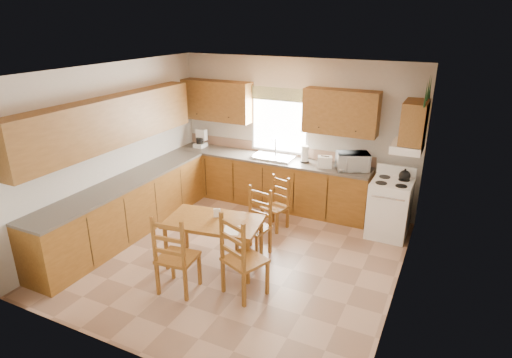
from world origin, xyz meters
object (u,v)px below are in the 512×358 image
at_px(chair_far_left, 253,224).
at_px(chair_near_right, 245,255).
at_px(stove, 389,209).
at_px(microwave, 353,162).
at_px(chair_near_left, 177,252).
at_px(chair_far_right, 275,204).
at_px(dining_table, 215,242).

bearing_deg(chair_far_left, chair_near_right, -60.58).
height_order(stove, chair_far_left, chair_far_left).
distance_m(microwave, chair_near_right, 2.84).
height_order(chair_near_left, chair_far_right, chair_near_left).
bearing_deg(chair_near_right, chair_near_left, 42.77).
relative_size(stove, chair_far_right, 1.04).
height_order(chair_near_right, chair_far_left, chair_near_right).
xyz_separation_m(stove, dining_table, (-2.07, -1.99, -0.10)).
height_order(stove, chair_near_left, chair_near_left).
height_order(microwave, chair_far_right, microwave).
distance_m(stove, chair_near_left, 3.49).
xyz_separation_m(dining_table, chair_near_left, (-0.10, -0.73, 0.20)).
xyz_separation_m(dining_table, chair_far_left, (0.37, 0.49, 0.15)).
bearing_deg(chair_far_left, microwave, 71.09).
relative_size(chair_near_right, chair_far_left, 1.12).
height_order(microwave, chair_near_left, microwave).
distance_m(microwave, chair_far_left, 2.13).
distance_m(stove, chair_far_left, 2.27).
distance_m(stove, chair_far_right, 1.84).
xyz_separation_m(chair_near_left, chair_far_left, (0.48, 1.22, -0.04)).
bearing_deg(chair_near_right, chair_far_right, -55.99).
bearing_deg(dining_table, microwave, 50.76).
height_order(chair_near_left, chair_far_left, chair_near_left).
bearing_deg(stove, chair_far_right, -160.73).
height_order(chair_near_right, chair_far_right, chair_near_right).
relative_size(chair_near_right, chair_far_right, 1.28).
bearing_deg(dining_table, chair_near_left, -106.96).
height_order(microwave, dining_table, microwave).
bearing_deg(dining_table, chair_far_right, 68.46).
bearing_deg(chair_near_right, stove, -97.24).
bearing_deg(chair_near_left, dining_table, -104.47).
distance_m(chair_near_left, chair_near_right, 0.86).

